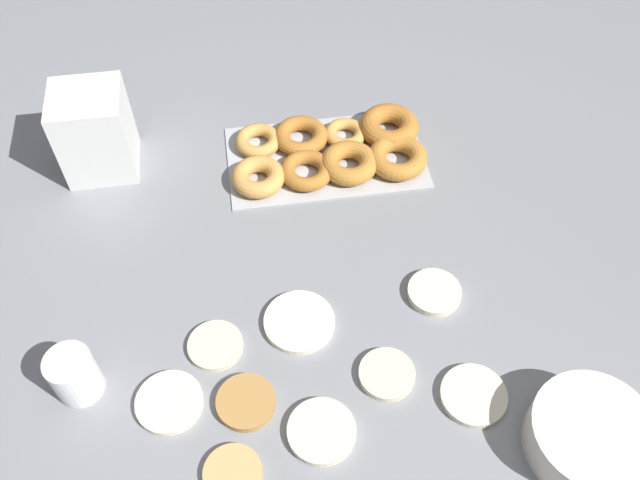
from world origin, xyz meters
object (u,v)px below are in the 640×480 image
(pancake_8, at_px, (246,402))
(container_stack, at_px, (95,132))
(pancake_1, at_px, (169,402))
(pancake_3, at_px, (319,432))
(pancake_7, at_px, (233,473))
(paper_cup, at_px, (74,375))
(donut_tray, at_px, (335,151))
(pancake_5, at_px, (473,395))
(pancake_0, at_px, (299,322))
(batter_bowl, at_px, (589,437))
(pancake_6, at_px, (215,346))
(pancake_2, at_px, (434,292))
(pancake_4, at_px, (387,374))

(pancake_8, distance_m, container_stack, 0.57)
(pancake_1, relative_size, pancake_3, 1.00)
(pancake_1, bearing_deg, pancake_8, 171.28)
(pancake_7, height_order, paper_cup, paper_cup)
(donut_tray, bearing_deg, pancake_5, 103.30)
(pancake_0, xyz_separation_m, pancake_8, (0.09, 0.12, 0.00))
(pancake_3, height_order, pancake_5, same)
(pancake_3, relative_size, pancake_5, 1.01)
(pancake_0, distance_m, pancake_8, 0.15)
(pancake_5, xyz_separation_m, batter_bowl, (-0.13, 0.09, 0.03))
(pancake_6, relative_size, batter_bowl, 0.50)
(donut_tray, bearing_deg, pancake_3, 78.26)
(donut_tray, bearing_deg, container_stack, -6.45)
(container_stack, bearing_deg, pancake_7, 107.42)
(pancake_2, xyz_separation_m, pancake_6, (0.36, 0.04, -0.00))
(pancake_7, bearing_deg, pancake_5, -170.35)
(pancake_7, distance_m, batter_bowl, 0.49)
(pancake_2, height_order, pancake_5, pancake_2)
(donut_tray, bearing_deg, pancake_0, 71.83)
(batter_bowl, bearing_deg, pancake_8, -15.97)
(pancake_1, xyz_separation_m, pancake_3, (-0.21, 0.08, 0.00))
(pancake_1, bearing_deg, pancake_3, 159.89)
(pancake_5, relative_size, batter_bowl, 0.57)
(paper_cup, bearing_deg, pancake_6, -169.40)
(donut_tray, distance_m, container_stack, 0.44)
(pancake_7, distance_m, paper_cup, 0.27)
(pancake_4, xyz_separation_m, container_stack, (0.43, -0.51, 0.08))
(pancake_3, height_order, pancake_8, pancake_8)
(pancake_8, bearing_deg, pancake_4, -176.46)
(pancake_0, xyz_separation_m, donut_tray, (-0.12, -0.35, 0.01))
(pancake_4, bearing_deg, pancake_7, 25.30)
(pancake_0, bearing_deg, donut_tray, -108.17)
(donut_tray, height_order, paper_cup, paper_cup)
(pancake_5, height_order, donut_tray, donut_tray)
(pancake_2, bearing_deg, paper_cup, 8.21)
(pancake_8, xyz_separation_m, donut_tray, (-0.21, -0.47, 0.01))
(pancake_2, distance_m, pancake_3, 0.30)
(donut_tray, relative_size, container_stack, 2.23)
(pancake_8, bearing_deg, pancake_1, -8.72)
(pancake_6, relative_size, paper_cup, 1.05)
(pancake_0, xyz_separation_m, pancake_6, (0.13, 0.02, -0.00))
(pancake_1, bearing_deg, pancake_7, 125.60)
(pancake_5, distance_m, pancake_6, 0.40)
(pancake_7, bearing_deg, pancake_4, -154.70)
(pancake_4, height_order, paper_cup, paper_cup)
(pancake_5, distance_m, batter_bowl, 0.16)
(pancake_4, bearing_deg, pancake_5, 156.31)
(pancake_5, bearing_deg, pancake_6, -20.69)
(pancake_7, height_order, donut_tray, donut_tray)
(pancake_6, bearing_deg, pancake_8, 111.15)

